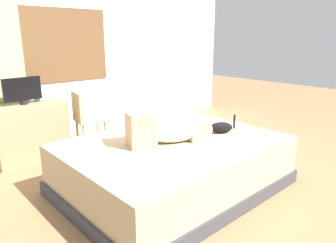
{
  "coord_description": "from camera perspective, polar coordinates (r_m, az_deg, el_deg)",
  "views": [
    {
      "loc": [
        -2.27,
        -2.15,
        1.6
      ],
      "look_at": [
        -0.03,
        0.31,
        0.69
      ],
      "focal_mm": 33.54,
      "sensor_mm": 36.0,
      "label": 1
    }
  ],
  "objects": [
    {
      "name": "curtain_left",
      "position": [
        4.66,
        -27.25,
        8.17
      ],
      "size": [
        0.44,
        0.06,
        2.31
      ],
      "primitive_type": "cube",
      "color": "#ADCC75",
      "rests_on": "ground"
    },
    {
      "name": "cup",
      "position": [
        4.6,
        -22.68,
        3.98
      ],
      "size": [
        0.07,
        0.07,
        0.09
      ],
      "primitive_type": "cylinder",
      "color": "teal",
      "rests_on": "desk"
    },
    {
      "name": "ground_plane",
      "position": [
        3.51,
        3.84,
        -11.8
      ],
      "size": [
        16.0,
        16.0,
        0.0
      ],
      "primitive_type": "plane",
      "color": "olive"
    },
    {
      "name": "back_wall_with_window",
      "position": [
        5.13,
        -16.49,
        13.07
      ],
      "size": [
        6.4,
        0.14,
        2.9
      ],
      "color": "silver",
      "rests_on": "ground"
    },
    {
      "name": "chair_by_desk",
      "position": [
        4.51,
        -14.84,
        0.83
      ],
      "size": [
        0.44,
        0.44,
        0.86
      ],
      "color": "tan",
      "rests_on": "ground"
    },
    {
      "name": "tv_monitor",
      "position": [
        4.45,
        -24.95,
        5.14
      ],
      "size": [
        0.48,
        0.1,
        0.35
      ],
      "color": "black",
      "rests_on": "desk"
    },
    {
      "name": "cat",
      "position": [
        3.56,
        9.33,
        -1.08
      ],
      "size": [
        0.31,
        0.25,
        0.21
      ],
      "color": "black",
      "rests_on": "bed"
    },
    {
      "name": "desk",
      "position": [
        4.57,
        -23.95,
        -1.64
      ],
      "size": [
        0.9,
        0.56,
        0.74
      ],
      "color": "#997A56",
      "rests_on": "ground"
    },
    {
      "name": "person_lying",
      "position": [
        3.2,
        -0.1,
        -1.87
      ],
      "size": [
        0.93,
        0.52,
        0.34
      ],
      "color": "silver",
      "rests_on": "bed"
    },
    {
      "name": "bed",
      "position": [
        3.38,
        1.03,
        -7.89
      ],
      "size": [
        2.26,
        1.66,
        0.54
      ],
      "color": "#38383D",
      "rests_on": "ground"
    }
  ]
}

